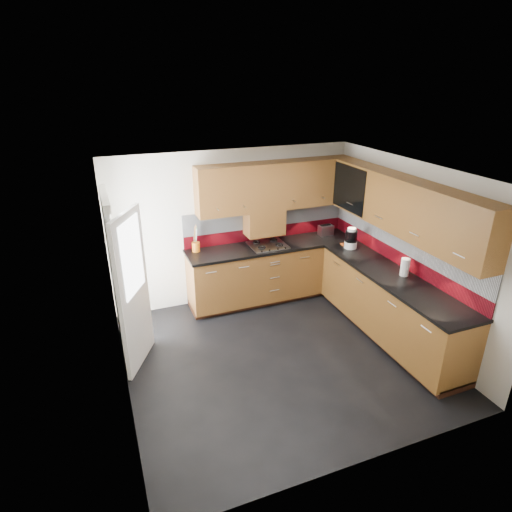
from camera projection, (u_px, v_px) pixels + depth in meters
name	position (u px, v px, depth m)	size (l,w,h in m)	color
room	(282.00, 250.00, 5.00)	(4.00, 3.80, 2.64)	black
base_cabinets	(325.00, 289.00, 6.39)	(2.70, 3.20, 0.95)	#573613
countertop	(327.00, 260.00, 6.18)	(2.72, 3.22, 0.04)	black
backsplash	(334.00, 234.00, 6.33)	(2.70, 3.20, 0.54)	maroon
upper_cabinets	(339.00, 196.00, 5.94)	(2.50, 3.20, 0.72)	#573613
extractor_hood	(264.00, 222.00, 6.63)	(0.60, 0.33, 0.40)	#573613
glass_cabinet	(357.00, 186.00, 6.34)	(0.32, 0.80, 0.66)	black
back_door	(123.00, 284.00, 5.23)	(0.42, 1.19, 2.04)	white
gas_hob	(268.00, 245.00, 6.62)	(0.56, 0.49, 0.04)	silver
utensil_pot	(196.00, 245.00, 6.39)	(0.12, 0.12, 0.42)	#C46012
toaster	(326.00, 230.00, 7.05)	(0.24, 0.15, 0.17)	silver
food_processor	(351.00, 239.00, 6.50)	(0.19, 0.19, 0.32)	white
paper_towel	(405.00, 267.00, 5.61)	(0.11, 0.11, 0.24)	white
orange_cloth	(345.00, 244.00, 6.67)	(0.12, 0.11, 0.01)	orange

